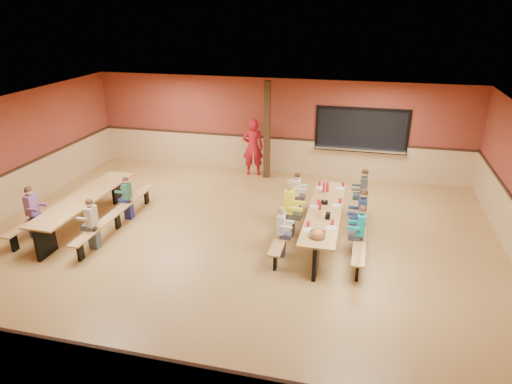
# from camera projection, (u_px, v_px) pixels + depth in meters

# --- Properties ---
(ground) EXTENTS (12.00, 12.00, 0.00)m
(ground) POSITION_uv_depth(u_px,v_px,m) (234.00, 243.00, 10.47)
(ground) COLOR olive
(ground) RESTS_ON ground
(room_envelope) EXTENTS (12.04, 10.04, 3.02)m
(room_envelope) POSITION_uv_depth(u_px,v_px,m) (233.00, 215.00, 10.20)
(room_envelope) COLOR brown
(room_envelope) RESTS_ON ground
(kitchen_pass_through) EXTENTS (2.78, 0.28, 1.38)m
(kitchen_pass_through) POSITION_uv_depth(u_px,v_px,m) (361.00, 132.00, 13.79)
(kitchen_pass_through) COLOR black
(kitchen_pass_through) RESTS_ON ground
(structural_post) EXTENTS (0.18, 0.18, 3.00)m
(structural_post) POSITION_uv_depth(u_px,v_px,m) (267.00, 131.00, 13.89)
(structural_post) COLOR black
(structural_post) RESTS_ON ground
(cafeteria_table_main) EXTENTS (1.91, 3.70, 0.74)m
(cafeteria_table_main) POSITION_uv_depth(u_px,v_px,m) (324.00, 218.00, 10.44)
(cafeteria_table_main) COLOR #AF8045
(cafeteria_table_main) RESTS_ON ground
(cafeteria_table_second) EXTENTS (1.91, 3.70, 0.74)m
(cafeteria_table_second) POSITION_uv_depth(u_px,v_px,m) (86.00, 205.00, 11.14)
(cafeteria_table_second) COLOR #AF8045
(cafeteria_table_second) RESTS_ON ground
(seated_child_white_left) EXTENTS (0.34, 0.28, 1.14)m
(seated_child_white_left) POSITION_uv_depth(u_px,v_px,m) (281.00, 232.00, 9.72)
(seated_child_white_left) COLOR white
(seated_child_white_left) RESTS_ON ground
(seated_adult_yellow) EXTENTS (0.45, 0.37, 1.37)m
(seated_adult_yellow) POSITION_uv_depth(u_px,v_px,m) (289.00, 208.00, 10.59)
(seated_adult_yellow) COLOR #F5FF28
(seated_adult_yellow) RESTS_ON ground
(seated_child_grey_left) EXTENTS (0.33, 0.27, 1.13)m
(seated_child_grey_left) POSITION_uv_depth(u_px,v_px,m) (297.00, 194.00, 11.67)
(seated_child_grey_left) COLOR white
(seated_child_grey_left) RESTS_ON ground
(seated_child_teal_right) EXTENTS (0.37, 0.30, 1.21)m
(seated_child_teal_right) POSITION_uv_depth(u_px,v_px,m) (360.00, 233.00, 9.63)
(seated_child_teal_right) COLOR #0D9593
(seated_child_teal_right) RESTS_ON ground
(seated_child_navy_right) EXTENTS (0.40, 0.33, 1.28)m
(seated_child_navy_right) POSITION_uv_depth(u_px,v_px,m) (362.00, 216.00, 10.28)
(seated_child_navy_right) COLOR navy
(seated_child_navy_right) RESTS_ON ground
(seated_child_char_right) EXTENTS (0.39, 0.32, 1.24)m
(seated_child_char_right) POSITION_uv_depth(u_px,v_px,m) (363.00, 193.00, 11.62)
(seated_child_char_right) COLOR #42494B
(seated_child_char_right) RESTS_ON ground
(seated_child_purple_sec) EXTENTS (0.38, 0.31, 1.23)m
(seated_child_purple_sec) POSITION_uv_depth(u_px,v_px,m) (33.00, 212.00, 10.54)
(seated_child_purple_sec) COLOR #7A4A78
(seated_child_purple_sec) RESTS_ON ground
(seated_child_green_sec) EXTENTS (0.32, 0.26, 1.10)m
(seated_child_green_sec) POSITION_uv_depth(u_px,v_px,m) (128.00, 198.00, 11.47)
(seated_child_green_sec) COLOR #28644C
(seated_child_green_sec) RESTS_ON ground
(seated_child_tan_sec) EXTENTS (0.35, 0.29, 1.17)m
(seated_child_tan_sec) POSITION_uv_depth(u_px,v_px,m) (92.00, 224.00, 10.04)
(seated_child_tan_sec) COLOR #C4B19B
(seated_child_tan_sec) RESTS_ON ground
(standing_woman) EXTENTS (0.75, 0.58, 1.81)m
(standing_woman) POSITION_uv_depth(u_px,v_px,m) (253.00, 147.00, 14.36)
(standing_woman) COLOR #AE1322
(standing_woman) RESTS_ON ground
(punch_pitcher) EXTENTS (0.16, 0.16, 0.22)m
(punch_pitcher) POSITION_uv_depth(u_px,v_px,m) (326.00, 187.00, 11.36)
(punch_pitcher) COLOR #B41827
(punch_pitcher) RESTS_ON cafeteria_table_main
(chip_bowl) EXTENTS (0.32, 0.32, 0.15)m
(chip_bowl) POSITION_uv_depth(u_px,v_px,m) (318.00, 234.00, 9.11)
(chip_bowl) COLOR #FFA428
(chip_bowl) RESTS_ON cafeteria_table_main
(napkin_dispenser) EXTENTS (0.10, 0.14, 0.13)m
(napkin_dispenser) POSITION_uv_depth(u_px,v_px,m) (328.00, 216.00, 9.92)
(napkin_dispenser) COLOR black
(napkin_dispenser) RESTS_ON cafeteria_table_main
(condiment_mustard) EXTENTS (0.06, 0.06, 0.17)m
(condiment_mustard) POSITION_uv_depth(u_px,v_px,m) (320.00, 215.00, 9.90)
(condiment_mustard) COLOR yellow
(condiment_mustard) RESTS_ON cafeteria_table_main
(condiment_ketchup) EXTENTS (0.06, 0.06, 0.17)m
(condiment_ketchup) POSITION_uv_depth(u_px,v_px,m) (320.00, 206.00, 10.33)
(condiment_ketchup) COLOR #B2140F
(condiment_ketchup) RESTS_ON cafeteria_table_main
(table_paddle) EXTENTS (0.16, 0.16, 0.56)m
(table_paddle) POSITION_uv_depth(u_px,v_px,m) (325.00, 198.00, 10.65)
(table_paddle) COLOR black
(table_paddle) RESTS_ON cafeteria_table_main
(place_settings) EXTENTS (0.65, 3.30, 0.11)m
(place_settings) POSITION_uv_depth(u_px,v_px,m) (325.00, 208.00, 10.34)
(place_settings) COLOR beige
(place_settings) RESTS_ON cafeteria_table_main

